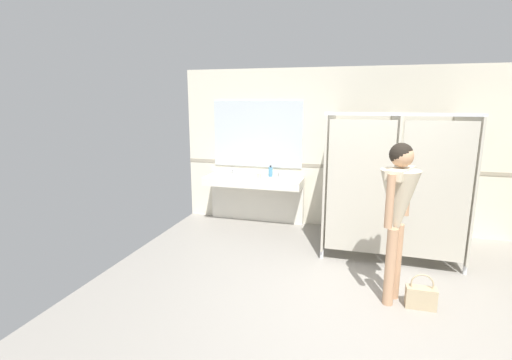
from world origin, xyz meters
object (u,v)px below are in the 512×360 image
Objects in this scene: soap_dispenser at (271,172)px; person_standing at (398,203)px; handbag at (421,297)px; paper_cup at (259,176)px.

person_standing is at bearing -49.61° from soap_dispenser.
person_standing is 2.93m from soap_dispenser.
person_standing is 4.52× the size of handbag.
soap_dispenser is at bearing 130.39° from person_standing.
person_standing reaches higher than soap_dispenser.
paper_cup is at bearing 135.70° from person_standing.
soap_dispenser is 2.06× the size of paper_cup.
person_standing is 17.79× the size of paper_cup.
person_standing reaches higher than handbag.
paper_cup is (-2.33, 2.06, 0.76)m from handbag.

